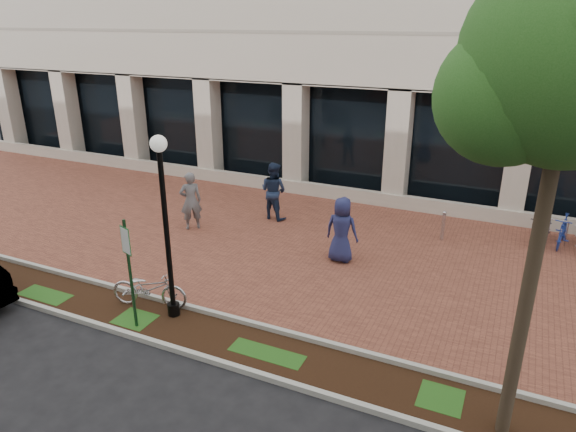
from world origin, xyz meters
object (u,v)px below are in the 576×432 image
at_px(lamppost, 165,219).
at_px(pedestrian_mid, 273,191).
at_px(pedestrian_right, 342,230).
at_px(bollard, 443,225).
at_px(locked_bicycle, 149,288).
at_px(street_tree, 574,73).
at_px(parking_sign, 128,261).
at_px(pedestrian_left, 191,201).

height_order(lamppost, pedestrian_mid, lamppost).
relative_size(pedestrian_right, bollard, 1.96).
bearing_deg(locked_bicycle, street_tree, -109.55).
xyz_separation_m(street_tree, locked_bicycle, (-7.95, 0.71, -5.31)).
height_order(parking_sign, pedestrian_right, parking_sign).
height_order(lamppost, locked_bicycle, lamppost).
bearing_deg(pedestrian_right, street_tree, 133.23).
xyz_separation_m(lamppost, bollard, (4.94, 7.05, -1.91)).
height_order(street_tree, pedestrian_left, street_tree).
bearing_deg(street_tree, parking_sign, -178.98).
height_order(locked_bicycle, pedestrian_mid, pedestrian_mid).
bearing_deg(pedestrian_left, street_tree, 108.87).
bearing_deg(pedestrian_left, bollard, 154.72).
bearing_deg(lamppost, pedestrian_right, 59.62).
distance_m(pedestrian_left, pedestrian_right, 5.21).
height_order(street_tree, pedestrian_right, street_tree).
bearing_deg(pedestrian_left, lamppost, 76.76).
distance_m(lamppost, locked_bicycle, 2.05).
relative_size(locked_bicycle, pedestrian_mid, 0.94).
distance_m(street_tree, pedestrian_left, 12.16).
bearing_deg(bollard, pedestrian_right, -131.45).
xyz_separation_m(parking_sign, locked_bicycle, (-0.26, 0.84, -1.14)).
bearing_deg(parking_sign, street_tree, 19.94).
relative_size(lamppost, locked_bicycle, 2.28).
height_order(lamppost, pedestrian_right, lamppost).
bearing_deg(bollard, locked_bicycle, -129.16).
bearing_deg(street_tree, lamppost, 175.08).
bearing_deg(pedestrian_mid, bollard, -164.99).
xyz_separation_m(parking_sign, pedestrian_right, (3.03, 5.12, -0.68)).
relative_size(parking_sign, locked_bicycle, 1.38).
xyz_separation_m(street_tree, pedestrian_right, (-4.65, 4.98, -4.86)).
distance_m(street_tree, pedestrian_right, 8.37).
bearing_deg(parking_sign, locked_bicycle, 126.32).
relative_size(locked_bicycle, bollard, 1.93).
bearing_deg(pedestrian_mid, lamppost, 105.55).
bearing_deg(pedestrian_right, lamppost, 59.80).
distance_m(lamppost, street_tree, 8.00).
bearing_deg(pedestrian_left, pedestrian_mid, -178.83).
bearing_deg(pedestrian_left, parking_sign, 68.90).
xyz_separation_m(parking_sign, lamppost, (0.47, 0.76, 0.77)).
bearing_deg(bollard, parking_sign, -124.70).
bearing_deg(pedestrian_mid, pedestrian_right, 155.52).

